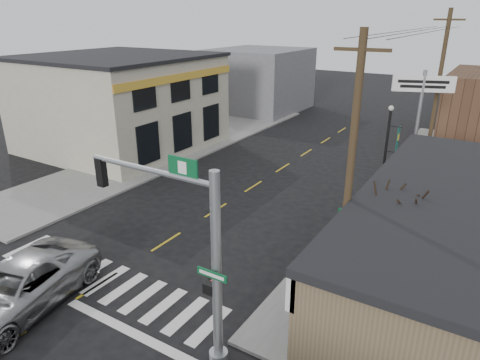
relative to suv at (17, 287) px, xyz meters
The scene contains 19 objects.
ground 2.80m from the suv, 62.09° to the left, with size 140.00×140.00×0.00m, color black.
sidewalk_right 18.48m from the suv, 56.28° to the left, with size 6.00×38.00×0.13m, color slate.
sidewalk_left 17.22m from the suv, 116.79° to the left, with size 6.00×38.00×0.13m, color slate.
center_line 10.46m from the suv, 83.13° to the left, with size 0.12×56.00×0.01m, color gold.
crosswalk 3.14m from the suv, 65.64° to the left, with size 11.00×2.20×0.01m, color silver.
left_building 20.30m from the suv, 125.70° to the left, with size 12.00×12.00×6.80m, color #B8B199.
bldg_distant_left 35.79m from the suv, 105.85° to the left, with size 9.00×10.00×6.40m, color slate.
suv is the anchor object (origin of this frame).
traffic_signal_pole 7.50m from the suv, 13.08° to the left, with size 4.88×0.38×6.18m.
guide_sign 12.59m from the suv, 41.10° to the left, with size 1.67×0.14×2.93m.
fire_hydrant 11.60m from the suv, 45.69° to the left, with size 0.23×0.23×0.72m.
ped_crossing_sign 16.26m from the suv, 55.83° to the left, with size 0.97×0.07×2.50m.
lamp_post 18.31m from the suv, 62.34° to the left, with size 0.68×0.54×5.26m.
dance_center_sign 21.21m from the suv, 63.16° to the left, with size 3.23×0.20×6.87m.
bare_tree 13.44m from the suv, 32.71° to the left, with size 2.62×2.62×5.24m.
shrub_front 13.02m from the suv, 33.28° to the left, with size 1.41×1.41×1.06m, color #133719.
shrub_back 14.32m from the suv, 48.09° to the left, with size 1.07×1.07×0.80m, color black.
utility_pole_near 11.95m from the suv, 31.99° to the left, with size 1.62×0.24×9.30m.
utility_pole_far 24.97m from the suv, 66.99° to the left, with size 1.74×0.26×10.01m.
Camera 1 is at (11.98, -8.92, 9.74)m, focal length 32.00 mm.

